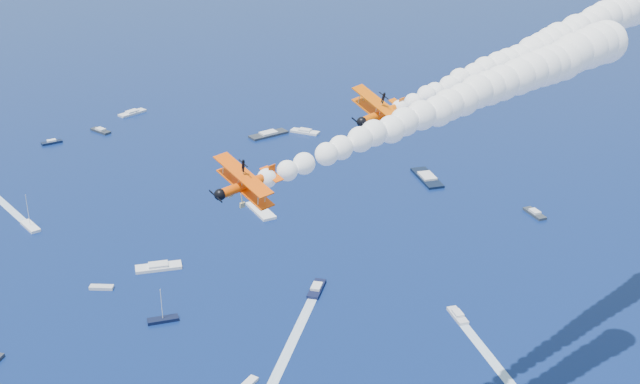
{
  "coord_description": "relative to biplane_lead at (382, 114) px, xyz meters",
  "views": [
    {
      "loc": [
        2.47,
        -67.35,
        95.14
      ],
      "look_at": [
        -3.3,
        25.75,
        52.52
      ],
      "focal_mm": 47.45,
      "sensor_mm": 36.0,
      "label": 1
    }
  ],
  "objects": [
    {
      "name": "smoke_trail_lead",
      "position": [
        23.88,
        24.48,
        2.64
      ],
      "size": [
        71.66,
        71.64,
        11.83
      ],
      "primitive_type": null,
      "rotation": [
        0.0,
        0.0,
        3.94
      ],
      "color": "white"
    },
    {
      "name": "boat_wakes",
      "position": [
        -42.18,
        36.49,
        -59.19
      ],
      "size": [
        146.28,
        133.97,
        0.04
      ],
      "color": "white",
      "rests_on": "ground"
    },
    {
      "name": "smoke_trail_trail",
      "position": [
        10.67,
        2.95,
        1.24
      ],
      "size": [
        71.65,
        71.37,
        11.83
      ],
      "primitive_type": null,
      "rotation": [
        0.0,
        0.0,
        3.88
      ],
      "color": "white"
    },
    {
      "name": "biplane_lead",
      "position": [
        0.0,
        0.0,
        0.0
      ],
      "size": [
        13.17,
        13.33,
        8.92
      ],
      "primitive_type": null,
      "rotation": [
        -0.35,
        0.07,
        3.94
      ],
      "color": "#EE5C05"
    },
    {
      "name": "biplane_trail",
      "position": [
        -14.64,
        -20.05,
        -1.4
      ],
      "size": [
        12.35,
        12.81,
        7.7
      ],
      "primitive_type": null,
      "rotation": [
        -0.22,
        0.07,
        3.88
      ],
      "color": "#FF5205"
    },
    {
      "name": "spectator_boats",
      "position": [
        -22.53,
        77.8,
        -58.87
      ],
      "size": [
        211.79,
        180.35,
        0.7
      ],
      "color": "black",
      "rests_on": "ground"
    }
  ]
}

